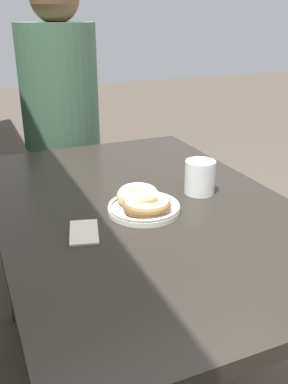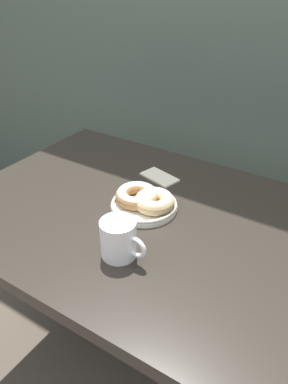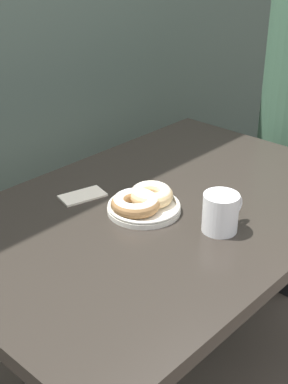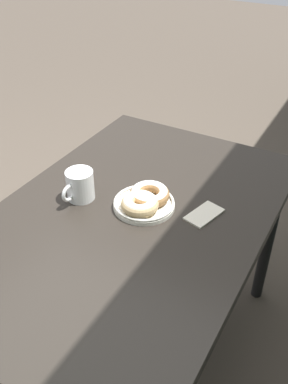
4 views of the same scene
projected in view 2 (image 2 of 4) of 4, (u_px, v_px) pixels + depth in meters
dining_table at (157, 237)px, 1.15m from camera, size 1.26×0.83×0.74m
donut_plate at (145, 200)px, 1.14m from camera, size 0.24×0.20×0.06m
coffee_mug at (121, 239)px, 0.94m from camera, size 0.13×0.09×0.10m
napkin at (159, 177)px, 1.31m from camera, size 0.14×0.10×0.01m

